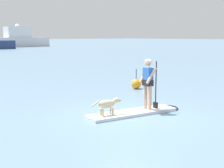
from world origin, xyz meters
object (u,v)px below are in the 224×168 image
object	(u,v)px
paddleboard	(138,112)
moored_boat_port	(21,39)
dog	(108,104)
marker_buoy	(136,84)
person_paddler	(148,80)

from	to	relation	value
paddleboard	moored_boat_port	world-z (taller)	moored_boat_port
paddleboard	dog	size ratio (longest dim) A/B	3.36
moored_boat_port	marker_buoy	distance (m)	62.54
dog	person_paddler	bearing A→B (deg)	-11.25
dog	marker_buoy	size ratio (longest dim) A/B	1.07
paddleboard	person_paddler	distance (m)	1.11
person_paddler	dog	world-z (taller)	person_paddler
paddleboard	marker_buoy	bearing A→B (deg)	44.17
person_paddler	moored_boat_port	bearing A→B (deg)	67.08
marker_buoy	dog	bearing A→B (deg)	-145.44
paddleboard	person_paddler	size ratio (longest dim) A/B	2.07
paddleboard	marker_buoy	world-z (taller)	marker_buoy
paddleboard	moored_boat_port	distance (m)	67.11
person_paddler	dog	xyz separation A→B (m)	(-1.53, 0.30, -0.64)
moored_boat_port	person_paddler	bearing A→B (deg)	-112.92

